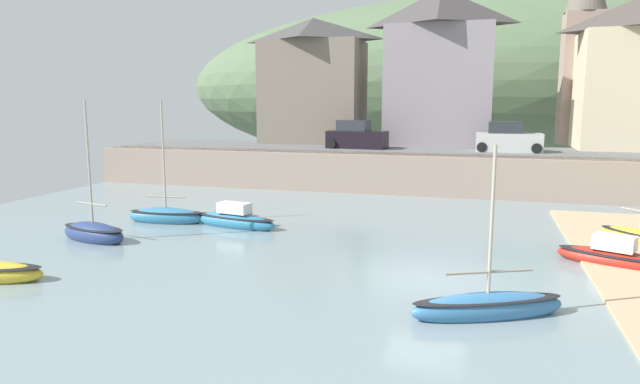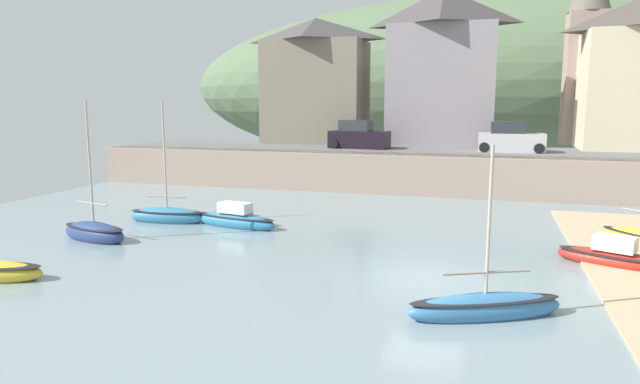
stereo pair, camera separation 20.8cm
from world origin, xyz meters
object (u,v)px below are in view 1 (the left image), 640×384
(sailboat_blue_trim, at_px, (93,233))
(parked_car_by_wall, at_px, (508,139))
(sailboat_white_hull, at_px, (488,306))
(motorboat_with_cabin, at_px, (166,216))
(church_with_spire, at_px, (583,41))
(waterfront_building_left, at_px, (313,80))
(sailboat_far_left, at_px, (613,257))
(waterfront_building_right, at_px, (636,73))
(sailboat_nearest_shore, at_px, (639,237))
(mooring_buoy, at_px, (247,213))
(waterfront_building_centre, at_px, (439,67))
(fishing_boat_green, at_px, (235,220))
(parked_car_near_slipway, at_px, (356,137))

(sailboat_blue_trim, bearing_deg, parked_car_by_wall, 62.07)
(sailboat_white_hull, bearing_deg, motorboat_with_cabin, 125.50)
(church_with_spire, bearing_deg, waterfront_building_left, -168.60)
(waterfront_building_left, relative_size, sailboat_far_left, 2.48)
(waterfront_building_right, xyz_separation_m, sailboat_nearest_shore, (-3.53, -18.25, -7.26))
(sailboat_white_hull, bearing_deg, mooring_buoy, 112.05)
(waterfront_building_centre, bearing_deg, church_with_spire, 21.48)
(waterfront_building_centre, distance_m, sailboat_blue_trim, 27.75)
(church_with_spire, height_order, motorboat_with_cabin, church_with_spire)
(waterfront_building_centre, relative_size, mooring_buoy, 22.07)
(fishing_boat_green, bearing_deg, parked_car_by_wall, 62.33)
(church_with_spire, bearing_deg, sailboat_nearest_shore, -91.87)
(sailboat_blue_trim, height_order, sailboat_nearest_shore, sailboat_blue_trim)
(waterfront_building_centre, height_order, parked_car_near_slipway, waterfront_building_centre)
(sailboat_white_hull, bearing_deg, waterfront_building_left, 89.81)
(sailboat_far_left, height_order, parked_car_by_wall, parked_car_by_wall)
(waterfront_building_right, xyz_separation_m, sailboat_blue_trim, (-24.84, -23.84, -7.19))
(parked_car_by_wall, bearing_deg, church_with_spire, 57.13)
(mooring_buoy, bearing_deg, sailboat_far_left, -15.32)
(sailboat_white_hull, bearing_deg, parked_car_by_wall, 61.31)
(sailboat_nearest_shore, bearing_deg, waterfront_building_right, 125.23)
(waterfront_building_right, bearing_deg, motorboat_with_cabin, -140.17)
(parked_car_near_slipway, bearing_deg, sailboat_blue_trim, -103.05)
(waterfront_building_centre, relative_size, parked_car_near_slipway, 2.64)
(sailboat_nearest_shore, xyz_separation_m, parked_car_by_wall, (-4.59, 13.75, 2.94))
(waterfront_building_centre, bearing_deg, sailboat_nearest_shore, -62.65)
(sailboat_nearest_shore, bearing_deg, church_with_spire, 134.32)
(sailboat_blue_trim, bearing_deg, sailboat_far_left, 18.78)
(church_with_spire, distance_m, mooring_buoy, 29.75)
(waterfront_building_centre, distance_m, motorboat_with_cabin, 24.01)
(sailboat_nearest_shore, distance_m, parked_car_by_wall, 14.79)
(waterfront_building_left, bearing_deg, motorboat_with_cabin, -93.54)
(sailboat_white_hull, xyz_separation_m, motorboat_with_cabin, (-14.46, 8.00, 0.02))
(sailboat_blue_trim, bearing_deg, waterfront_building_right, 56.72)
(waterfront_building_left, distance_m, church_with_spire, 20.43)
(sailboat_white_hull, relative_size, parked_car_near_slipway, 1.11)
(waterfront_building_centre, height_order, waterfront_building_right, waterfront_building_centre)
(sailboat_white_hull, bearing_deg, sailboat_far_left, 29.79)
(fishing_boat_green, bearing_deg, mooring_buoy, 110.24)
(waterfront_building_right, height_order, church_with_spire, church_with_spire)
(sailboat_far_left, height_order, fishing_boat_green, fishing_boat_green)
(motorboat_with_cabin, relative_size, parked_car_near_slipway, 1.38)
(motorboat_with_cabin, bearing_deg, sailboat_blue_trim, -109.47)
(waterfront_building_left, distance_m, waterfront_building_right, 22.65)
(waterfront_building_right, bearing_deg, church_with_spire, 125.06)
(parked_car_by_wall, relative_size, mooring_buoy, 8.11)
(waterfront_building_right, distance_m, parked_car_near_slipway, 19.20)
(waterfront_building_centre, xyz_separation_m, sailboat_blue_trim, (-11.87, -23.84, -7.79))
(waterfront_building_left, distance_m, waterfront_building_centre, 9.71)
(waterfront_building_left, distance_m, sailboat_nearest_shore, 27.34)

